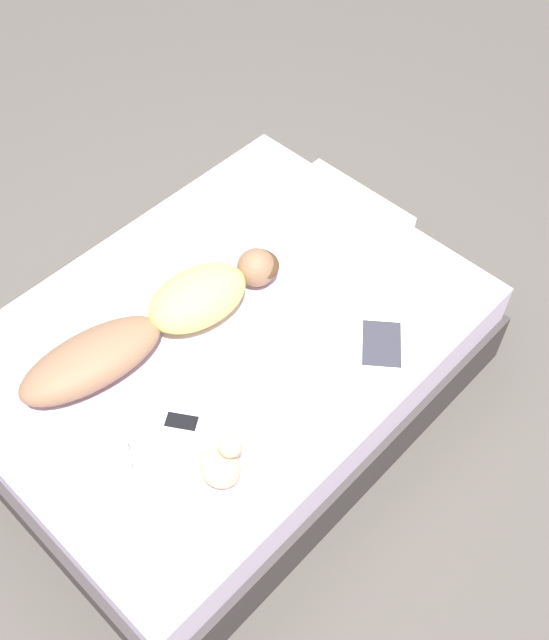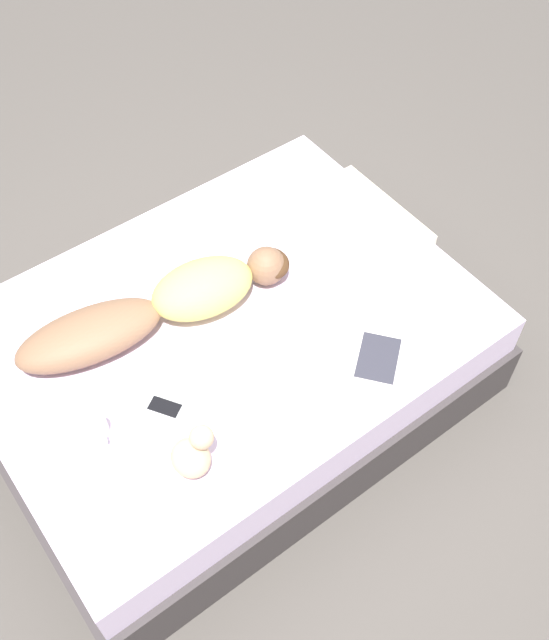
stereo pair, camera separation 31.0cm
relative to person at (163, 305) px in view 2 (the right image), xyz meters
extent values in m
plane|color=#4C4742|center=(0.16, 0.19, -0.61)|extent=(12.00, 12.00, 0.00)
cube|color=#383333|center=(0.16, 0.19, -0.45)|extent=(1.59, 2.12, 0.30)
cube|color=silver|center=(0.16, 0.19, -0.20)|extent=(1.53, 2.06, 0.22)
ellipsoid|color=brown|center=(-0.05, -0.32, -0.01)|extent=(0.37, 0.65, 0.16)
ellipsoid|color=#D1C660|center=(0.03, 0.18, 0.01)|extent=(0.36, 0.49, 0.20)
ellipsoid|color=#472D19|center=(0.08, 0.50, 0.00)|extent=(0.20, 0.19, 0.09)
sphere|color=brown|center=(0.08, 0.48, 0.00)|extent=(0.17, 0.17, 0.17)
cube|color=silver|center=(0.51, 0.43, -0.08)|extent=(0.40, 0.41, 0.01)
cube|color=silver|center=(0.70, 0.58, -0.08)|extent=(0.40, 0.41, 0.01)
cube|color=#2D2D38|center=(0.70, 0.58, -0.08)|extent=(0.27, 0.28, 0.00)
cylinder|color=white|center=(0.32, -0.49, -0.04)|extent=(0.08, 0.08, 0.09)
cylinder|color=black|center=(0.32, -0.49, 0.00)|extent=(0.07, 0.07, 0.01)
torus|color=white|center=(0.37, -0.49, -0.04)|extent=(0.07, 0.01, 0.07)
cube|color=silver|center=(0.38, -0.23, -0.08)|extent=(0.17, 0.15, 0.01)
cube|color=black|center=(0.38, -0.23, -0.08)|extent=(0.14, 0.12, 0.00)
ellipsoid|color=#D1B289|center=(0.65, -0.28, -0.02)|extent=(0.16, 0.14, 0.13)
sphere|color=#D1B289|center=(0.65, -0.23, 0.07)|extent=(0.09, 0.09, 0.09)
cube|color=beige|center=(0.11, 0.98, -0.04)|extent=(0.59, 0.40, 0.11)
camera|label=1|loc=(1.62, -1.02, 2.43)|focal=42.00mm
camera|label=2|loc=(1.83, -0.79, 2.43)|focal=42.00mm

